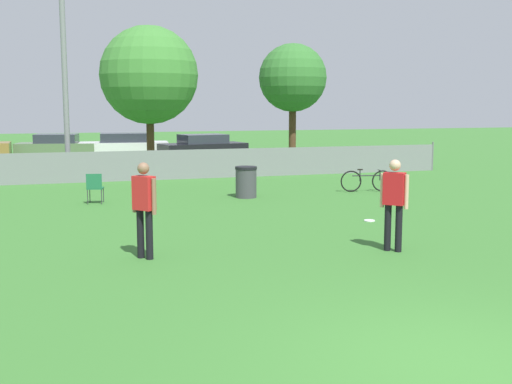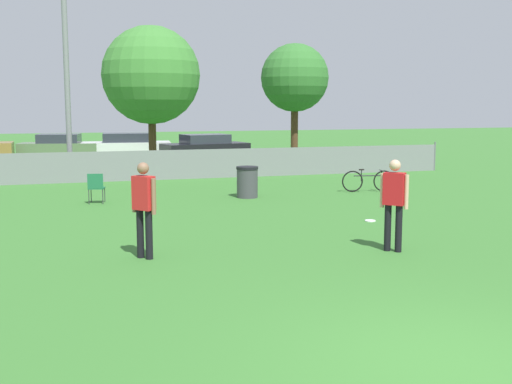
{
  "view_description": "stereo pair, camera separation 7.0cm",
  "coord_description": "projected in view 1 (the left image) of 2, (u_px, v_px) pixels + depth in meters",
  "views": [
    {
      "loc": [
        -4.06,
        -5.61,
        2.78
      ],
      "look_at": [
        -0.28,
        6.44,
        1.05
      ],
      "focal_mm": 45.0,
      "sensor_mm": 36.0,
      "label": 1
    },
    {
      "loc": [
        -3.99,
        -5.64,
        2.78
      ],
      "look_at": [
        -0.28,
        6.44,
        1.05
      ],
      "focal_mm": 45.0,
      "sensor_mm": 36.0,
      "label": 2
    }
  ],
  "objects": [
    {
      "name": "parked_car_dark",
      "position": [
        203.0,
        147.0,
        32.46
      ],
      "size": [
        4.56,
        2.54,
        1.28
      ],
      "rotation": [
        0.0,
        0.0,
        0.19
      ],
      "color": "black",
      "rests_on": "ground_plane"
    },
    {
      "name": "tree_near_pole",
      "position": [
        149.0,
        75.0,
        26.46
      ],
      "size": [
        4.05,
        4.05,
        6.01
      ],
      "color": "#4C331E",
      "rests_on": "ground_plane"
    },
    {
      "name": "ground_plane",
      "position": [
        460.0,
        365.0,
        6.89
      ],
      "size": [
        120.0,
        120.0,
        0.0
      ],
      "primitive_type": "plane",
      "color": "#38722D"
    },
    {
      "name": "player_defender_red",
      "position": [
        394.0,
        199.0,
        12.1
      ],
      "size": [
        0.43,
        0.43,
        1.75
      ],
      "rotation": [
        0.0,
        0.0,
        -0.8
      ],
      "color": "black",
      "rests_on": "ground_plane"
    },
    {
      "name": "light_pole",
      "position": [
        63.0,
        45.0,
        23.4
      ],
      "size": [
        0.9,
        0.36,
        8.37
      ],
      "color": "gray",
      "rests_on": "ground_plane"
    },
    {
      "name": "parked_car_white",
      "position": [
        124.0,
        145.0,
        33.51
      ],
      "size": [
        4.68,
        2.19,
        1.3
      ],
      "rotation": [
        0.0,
        0.0,
        -0.1
      ],
      "color": "black",
      "rests_on": "ground_plane"
    },
    {
      "name": "bicycle_sideline",
      "position": [
        367.0,
        181.0,
        20.52
      ],
      "size": [
        1.69,
        0.48,
        0.74
      ],
      "rotation": [
        0.0,
        0.0,
        -0.19
      ],
      "color": "black",
      "rests_on": "ground_plane"
    },
    {
      "name": "tree_far_right",
      "position": [
        293.0,
        78.0,
        28.32
      ],
      "size": [
        3.0,
        3.0,
        5.45
      ],
      "color": "#4C331E",
      "rests_on": "ground_plane"
    },
    {
      "name": "player_thrower_red",
      "position": [
        144.0,
        203.0,
        11.51
      ],
      "size": [
        0.42,
        0.44,
        1.75
      ],
      "rotation": [
        0.0,
        0.0,
        -0.87
      ],
      "color": "black",
      "rests_on": "ground_plane"
    },
    {
      "name": "fence_backline",
      "position": [
        170.0,
        165.0,
        23.83
      ],
      "size": [
        22.45,
        0.07,
        1.21
      ],
      "color": "gray",
      "rests_on": "ground_plane"
    },
    {
      "name": "trash_bin",
      "position": [
        246.0,
        182.0,
        19.21
      ],
      "size": [
        0.66,
        0.66,
        0.94
      ],
      "color": "#3F3F44",
      "rests_on": "ground_plane"
    },
    {
      "name": "frisbee_disc",
      "position": [
        369.0,
        221.0,
        15.38
      ],
      "size": [
        0.26,
        0.26,
        0.03
      ],
      "color": "white",
      "rests_on": "ground_plane"
    },
    {
      "name": "parked_car_olive",
      "position": [
        57.0,
        146.0,
        32.85
      ],
      "size": [
        4.18,
        2.38,
        1.28
      ],
      "rotation": [
        0.0,
        0.0,
        -0.19
      ],
      "color": "black",
      "rests_on": "ground_plane"
    },
    {
      "name": "folding_chair_sideline",
      "position": [
        95.0,
        186.0,
        17.99
      ],
      "size": [
        0.51,
        0.51,
        0.86
      ],
      "rotation": [
        0.0,
        0.0,
        2.93
      ],
      "color": "#333338",
      "rests_on": "ground_plane"
    }
  ]
}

